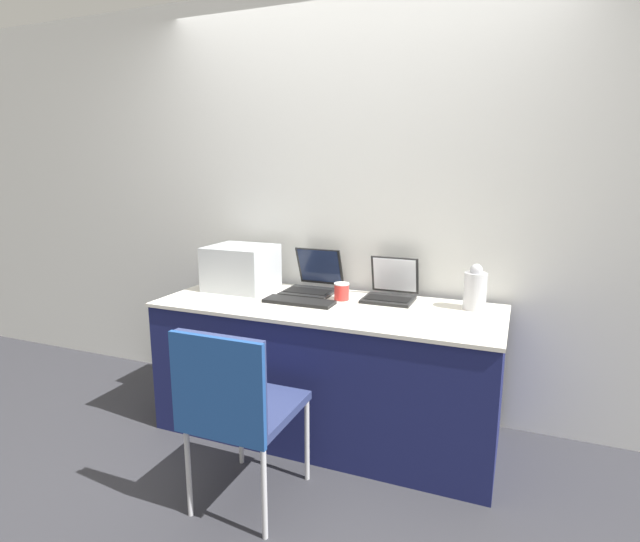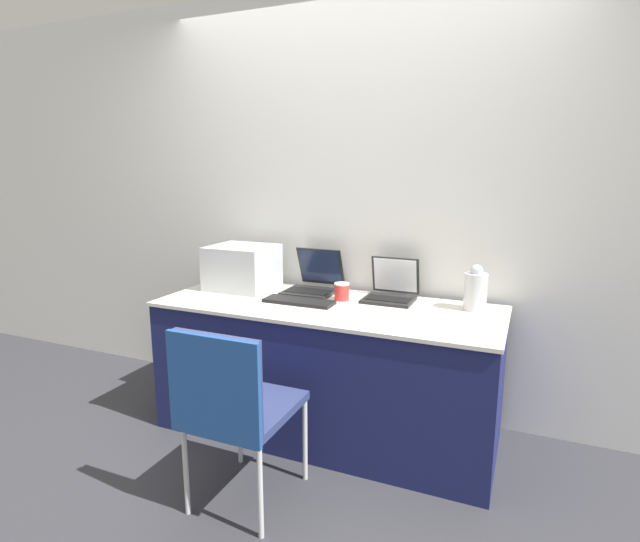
{
  "view_description": "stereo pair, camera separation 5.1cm",
  "coord_description": "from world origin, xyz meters",
  "px_view_note": "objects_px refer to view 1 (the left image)",
  "views": [
    {
      "loc": [
        0.99,
        -2.16,
        1.53
      ],
      "look_at": [
        -0.06,
        0.4,
        0.95
      ],
      "focal_mm": 28.0,
      "sensor_mm": 36.0,
      "label": 1
    },
    {
      "loc": [
        1.03,
        -2.14,
        1.53
      ],
      "look_at": [
        -0.06,
        0.4,
        0.95
      ],
      "focal_mm": 28.0,
      "sensor_mm": 36.0,
      "label": 2
    }
  ],
  "objects_px": {
    "chair": "(235,400)",
    "laptop_right": "(391,290)",
    "external_keyboard": "(299,302)",
    "printer": "(241,266)",
    "coffee_cup": "(342,291)",
    "laptop_left": "(313,282)",
    "metal_pitcher": "(475,289)"
  },
  "relations": [
    {
      "from": "chair",
      "to": "laptop_right",
      "type": "bearing_deg",
      "value": 69.18
    },
    {
      "from": "chair",
      "to": "external_keyboard",
      "type": "bearing_deg",
      "value": 93.7
    },
    {
      "from": "printer",
      "to": "external_keyboard",
      "type": "bearing_deg",
      "value": -20.1
    },
    {
      "from": "external_keyboard",
      "to": "coffee_cup",
      "type": "xyz_separation_m",
      "value": [
        0.2,
        0.16,
        0.04
      ]
    },
    {
      "from": "laptop_right",
      "to": "laptop_left",
      "type": "bearing_deg",
      "value": 179.57
    },
    {
      "from": "laptop_left",
      "to": "external_keyboard",
      "type": "distance_m",
      "value": 0.3
    },
    {
      "from": "printer",
      "to": "laptop_left",
      "type": "height_order",
      "value": "printer"
    },
    {
      "from": "printer",
      "to": "coffee_cup",
      "type": "bearing_deg",
      "value": -1.19
    },
    {
      "from": "laptop_left",
      "to": "coffee_cup",
      "type": "height_order",
      "value": "laptop_left"
    },
    {
      "from": "laptop_right",
      "to": "coffee_cup",
      "type": "xyz_separation_m",
      "value": [
        -0.26,
        -0.12,
        -0.0
      ]
    },
    {
      "from": "external_keyboard",
      "to": "laptop_right",
      "type": "bearing_deg",
      "value": 32.02
    },
    {
      "from": "metal_pitcher",
      "to": "chair",
      "type": "relative_size",
      "value": 0.29
    },
    {
      "from": "printer",
      "to": "metal_pitcher",
      "type": "xyz_separation_m",
      "value": [
        1.41,
        0.07,
        -0.04
      ]
    },
    {
      "from": "laptop_left",
      "to": "coffee_cup",
      "type": "xyz_separation_m",
      "value": [
        0.24,
        -0.13,
        -0.01
      ]
    },
    {
      "from": "metal_pitcher",
      "to": "laptop_left",
      "type": "bearing_deg",
      "value": 177.68
    },
    {
      "from": "printer",
      "to": "chair",
      "type": "height_order",
      "value": "printer"
    },
    {
      "from": "laptop_left",
      "to": "external_keyboard",
      "type": "height_order",
      "value": "laptop_left"
    },
    {
      "from": "laptop_left",
      "to": "chair",
      "type": "relative_size",
      "value": 0.41
    },
    {
      "from": "laptop_left",
      "to": "external_keyboard",
      "type": "xyz_separation_m",
      "value": [
        0.04,
        -0.29,
        -0.05
      ]
    },
    {
      "from": "external_keyboard",
      "to": "chair",
      "type": "relative_size",
      "value": 0.47
    },
    {
      "from": "laptop_left",
      "to": "printer",
      "type": "bearing_deg",
      "value": -165.57
    },
    {
      "from": "printer",
      "to": "external_keyboard",
      "type": "relative_size",
      "value": 0.96
    },
    {
      "from": "coffee_cup",
      "to": "metal_pitcher",
      "type": "bearing_deg",
      "value": 6.9
    },
    {
      "from": "external_keyboard",
      "to": "coffee_cup",
      "type": "relative_size",
      "value": 4.07
    },
    {
      "from": "coffee_cup",
      "to": "metal_pitcher",
      "type": "distance_m",
      "value": 0.74
    },
    {
      "from": "printer",
      "to": "chair",
      "type": "bearing_deg",
      "value": -61.03
    },
    {
      "from": "printer",
      "to": "laptop_left",
      "type": "bearing_deg",
      "value": 14.43
    },
    {
      "from": "laptop_left",
      "to": "laptop_right",
      "type": "relative_size",
      "value": 1.25
    },
    {
      "from": "external_keyboard",
      "to": "metal_pitcher",
      "type": "relative_size",
      "value": 1.62
    },
    {
      "from": "external_keyboard",
      "to": "printer",
      "type": "bearing_deg",
      "value": 159.9
    },
    {
      "from": "laptop_right",
      "to": "external_keyboard",
      "type": "bearing_deg",
      "value": -147.98
    },
    {
      "from": "external_keyboard",
      "to": "chair",
      "type": "bearing_deg",
      "value": -86.3
    }
  ]
}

